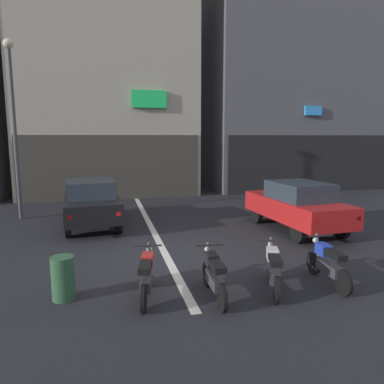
{
  "coord_description": "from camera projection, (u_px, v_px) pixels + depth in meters",
  "views": [
    {
      "loc": [
        -1.48,
        -8.72,
        3.11
      ],
      "look_at": [
        1.13,
        2.0,
        1.4
      ],
      "focal_mm": 33.38,
      "sensor_mm": 36.0,
      "label": 1
    }
  ],
  "objects": [
    {
      "name": "motorcycle_blue_row_right_mid",
      "position": [
        328.0,
        263.0,
        7.57
      ],
      "size": [
        0.55,
        1.67,
        0.98
      ],
      "color": "black",
      "rests_on": "ground"
    },
    {
      "name": "lane_centre_line",
      "position": [
        143.0,
        212.0,
        14.95
      ],
      "size": [
        0.2,
        18.0,
        0.01
      ],
      "primitive_type": "cube",
      "color": "silver",
      "rests_on": "ground"
    },
    {
      "name": "motorcycle_black_row_left_mid",
      "position": [
        214.0,
        275.0,
        6.93
      ],
      "size": [
        0.55,
        1.67,
        0.98
      ],
      "color": "black",
      "rests_on": "ground"
    },
    {
      "name": "motorcycle_red_row_leftmost",
      "position": [
        147.0,
        275.0,
        6.9
      ],
      "size": [
        0.56,
        1.65,
        0.98
      ],
      "color": "black",
      "rests_on": "ground"
    },
    {
      "name": "building_mid_block",
      "position": [
        107.0,
        61.0,
        20.2
      ],
      "size": [
        9.17,
        7.37,
        14.8
      ],
      "color": "#B2A893",
      "rests_on": "ground"
    },
    {
      "name": "building_far_right",
      "position": [
        284.0,
        88.0,
        22.97
      ],
      "size": [
        10.46,
        7.34,
        12.51
      ],
      "color": "#56565B",
      "rests_on": "ground"
    },
    {
      "name": "car_black_crossing_near",
      "position": [
        91.0,
        201.0,
        12.44
      ],
      "size": [
        2.08,
        4.23,
        1.64
      ],
      "color": "black",
      "rests_on": "ground"
    },
    {
      "name": "trash_bin",
      "position": [
        63.0,
        278.0,
        6.84
      ],
      "size": [
        0.44,
        0.44,
        0.85
      ],
      "primitive_type": "cylinder",
      "color": "#2D5938",
      "rests_on": "ground"
    },
    {
      "name": "ground_plane",
      "position": [
        168.0,
        259.0,
        9.19
      ],
      "size": [
        120.0,
        120.0,
        0.0
      ],
      "primitive_type": "plane",
      "color": "#232328"
    },
    {
      "name": "motorcycle_white_row_centre",
      "position": [
        273.0,
        268.0,
        7.26
      ],
      "size": [
        0.69,
        1.6,
        0.98
      ],
      "color": "black",
      "rests_on": "ground"
    },
    {
      "name": "street_lamp",
      "position": [
        13.0,
        112.0,
        13.09
      ],
      "size": [
        0.36,
        0.36,
        6.58
      ],
      "color": "#47474C",
      "rests_on": "ground"
    },
    {
      "name": "car_red_parked_kerbside",
      "position": [
        297.0,
        204.0,
        11.86
      ],
      "size": [
        2.03,
        4.21,
        1.64
      ],
      "color": "black",
      "rests_on": "ground"
    }
  ]
}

